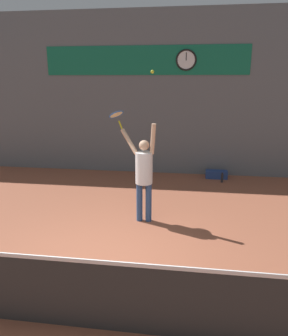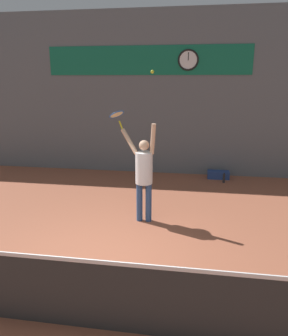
{
  "view_description": "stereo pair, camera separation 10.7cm",
  "coord_description": "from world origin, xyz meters",
  "px_view_note": "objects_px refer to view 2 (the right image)",
  "views": [
    {
      "loc": [
        1.45,
        -4.48,
        2.97
      ],
      "look_at": [
        0.52,
        2.02,
        1.18
      ],
      "focal_mm": 35.0,
      "sensor_mm": 36.0,
      "label": 1
    },
    {
      "loc": [
        1.55,
        -4.46,
        2.97
      ],
      "look_at": [
        0.52,
        2.02,
        1.18
      ],
      "focal_mm": 35.0,
      "sensor_mm": 36.0,
      "label": 2
    }
  ],
  "objects_px": {
    "tennis_ball": "(152,72)",
    "water_bottle": "(224,178)",
    "scoreboard_clock": "(188,60)",
    "equipment_bag": "(218,175)",
    "tennis_player": "(144,172)",
    "tennis_racket": "(117,115)"
  },
  "relations": [
    {
      "from": "equipment_bag",
      "to": "tennis_player",
      "type": "bearing_deg",
      "value": -117.41
    },
    {
      "from": "tennis_player",
      "to": "tennis_racket",
      "type": "distance_m",
      "value": 1.35
    },
    {
      "from": "tennis_racket",
      "to": "tennis_ball",
      "type": "height_order",
      "value": "tennis_ball"
    },
    {
      "from": "scoreboard_clock",
      "to": "tennis_racket",
      "type": "bearing_deg",
      "value": -111.9
    },
    {
      "from": "water_bottle",
      "to": "equipment_bag",
      "type": "relative_size",
      "value": 0.46
    },
    {
      "from": "tennis_racket",
      "to": "equipment_bag",
      "type": "xyz_separation_m",
      "value": [
        2.42,
        3.06,
        -2.1
      ]
    },
    {
      "from": "tennis_racket",
      "to": "water_bottle",
      "type": "xyz_separation_m",
      "value": [
        2.56,
        2.64,
        -2.09
      ]
    },
    {
      "from": "water_bottle",
      "to": "tennis_player",
      "type": "bearing_deg",
      "value": -122.38
    },
    {
      "from": "tennis_ball",
      "to": "water_bottle",
      "type": "bearing_deg",
      "value": 60.3
    },
    {
      "from": "scoreboard_clock",
      "to": "water_bottle",
      "type": "relative_size",
      "value": 2.06
    },
    {
      "from": "tennis_ball",
      "to": "tennis_racket",
      "type": "bearing_deg",
      "value": 153.08
    },
    {
      "from": "scoreboard_clock",
      "to": "tennis_racket",
      "type": "distance_m",
      "value": 3.9
    },
    {
      "from": "tennis_ball",
      "to": "equipment_bag",
      "type": "distance_m",
      "value": 4.85
    },
    {
      "from": "tennis_ball",
      "to": "water_bottle",
      "type": "distance_m",
      "value": 4.61
    },
    {
      "from": "scoreboard_clock",
      "to": "water_bottle",
      "type": "bearing_deg",
      "value": -32.84
    },
    {
      "from": "scoreboard_clock",
      "to": "tennis_player",
      "type": "bearing_deg",
      "value": -100.89
    },
    {
      "from": "tennis_racket",
      "to": "water_bottle",
      "type": "bearing_deg",
      "value": 45.93
    },
    {
      "from": "equipment_bag",
      "to": "tennis_racket",
      "type": "bearing_deg",
      "value": -128.41
    },
    {
      "from": "scoreboard_clock",
      "to": "tennis_player",
      "type": "xyz_separation_m",
      "value": [
        -0.73,
        -3.79,
        -2.42
      ]
    },
    {
      "from": "tennis_ball",
      "to": "equipment_bag",
      "type": "xyz_separation_m",
      "value": [
        1.61,
        3.47,
        -2.99
      ]
    },
    {
      "from": "tennis_racket",
      "to": "water_bottle",
      "type": "height_order",
      "value": "tennis_racket"
    },
    {
      "from": "water_bottle",
      "to": "tennis_racket",
      "type": "bearing_deg",
      "value": -134.07
    }
  ]
}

